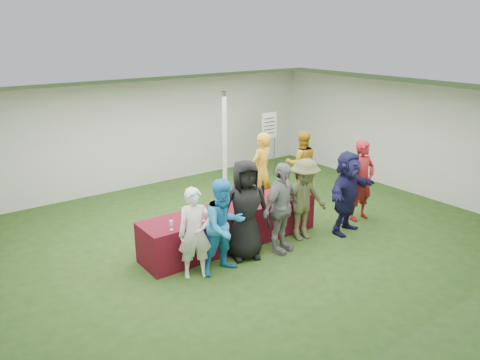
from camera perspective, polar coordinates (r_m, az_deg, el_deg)
ground at (r=9.49m, az=-0.16°, el=-6.65°), size 60.00×60.00×0.00m
tent at (r=10.23m, az=-1.87°, el=3.23°), size 10.00×10.00×10.00m
serving_table at (r=8.96m, az=-1.04°, el=-5.56°), size 3.60×0.80×0.75m
wine_bottles at (r=9.19m, az=1.24°, el=-1.62°), size 0.67×0.11×0.32m
wine_glasses at (r=8.32m, az=-2.74°, el=-3.85°), size 2.80×0.14×0.16m
water_bottle at (r=8.82m, az=-1.57°, el=-2.60°), size 0.07×0.07×0.23m
bar_towel at (r=9.75m, az=6.11°, el=-1.21°), size 0.25×0.18×0.03m
dump_bucket at (r=9.60m, az=7.65°, el=-1.10°), size 0.23×0.23×0.18m
wine_list_sign at (r=12.77m, az=3.57°, el=6.04°), size 0.50×0.03×1.80m
staff_pourer at (r=10.54m, az=2.59°, el=1.06°), size 0.73×0.58×1.78m
staff_back at (r=11.54m, az=7.50°, el=2.03°), size 0.98×0.92×1.62m
customer_0 at (r=7.71m, az=-5.51°, el=-6.47°), size 0.66×0.55×1.55m
customer_1 at (r=7.81m, az=-1.92°, el=-5.67°), size 0.80×0.62×1.64m
customer_2 at (r=8.25m, az=0.64°, el=-3.66°), size 1.03×0.84×1.82m
customer_3 at (r=8.52m, az=5.01°, el=-3.45°), size 1.07×0.67×1.70m
customer_4 at (r=9.09m, az=7.80°, el=-2.39°), size 1.09×0.67×1.63m
customer_5 at (r=9.54m, az=12.92°, el=-1.48°), size 1.65×0.87×1.70m
customer_6 at (r=10.27m, az=14.64°, el=-0.08°), size 0.64×0.43×1.74m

